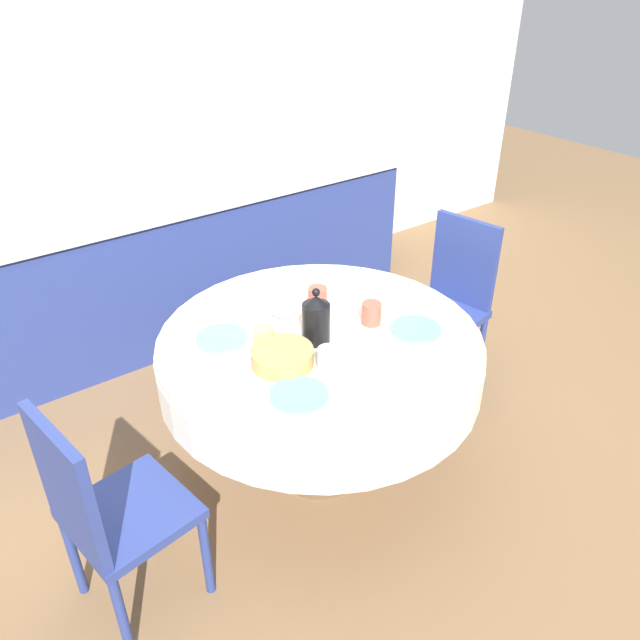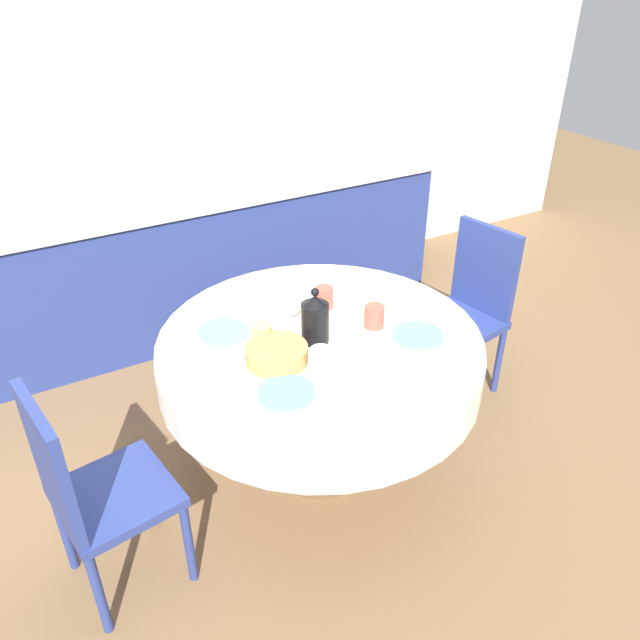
{
  "view_description": "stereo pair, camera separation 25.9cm",
  "coord_description": "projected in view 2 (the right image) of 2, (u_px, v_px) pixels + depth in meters",
  "views": [
    {
      "loc": [
        -1.32,
        -1.79,
        2.18
      ],
      "look_at": [
        0.0,
        0.0,
        0.83
      ],
      "focal_mm": 35.0,
      "sensor_mm": 36.0,
      "label": 1
    },
    {
      "loc": [
        -1.1,
        -1.93,
        2.18
      ],
      "look_at": [
        0.0,
        0.0,
        0.83
      ],
      "focal_mm": 35.0,
      "sensor_mm": 36.0,
      "label": 2
    }
  ],
  "objects": [
    {
      "name": "chair_right",
      "position": [
        90.0,
        489.0,
        2.21
      ],
      "size": [
        0.46,
        0.46,
        0.94
      ],
      "rotation": [
        0.0,
        0.0,
        -1.42
      ],
      "color": "navy",
      "rests_on": "ground_plane"
    },
    {
      "name": "chair_left",
      "position": [
        469.0,
        305.0,
        3.33
      ],
      "size": [
        0.46,
        0.46,
        0.94
      ],
      "rotation": [
        0.0,
        0.0,
        -4.53
      ],
      "color": "navy",
      "rests_on": "ground_plane"
    },
    {
      "name": "plate_far_right",
      "position": [
        348.0,
        290.0,
        2.97
      ],
      "size": [
        0.22,
        0.22,
        0.01
      ],
      "primitive_type": "cylinder",
      "color": "white",
      "rests_on": "dining_table"
    },
    {
      "name": "cup_far_right",
      "position": [
        324.0,
        298.0,
        2.82
      ],
      "size": [
        0.09,
        0.09,
        0.1
      ],
      "primitive_type": "cylinder",
      "color": "#CC4C3D",
      "rests_on": "dining_table"
    },
    {
      "name": "cup_near_left",
      "position": [
        321.0,
        360.0,
        2.4
      ],
      "size": [
        0.09,
        0.09,
        0.1
      ],
      "primitive_type": "cylinder",
      "color": "white",
      "rests_on": "dining_table"
    },
    {
      "name": "kitchen_counter",
      "position": [
        197.0,
        259.0,
        3.96
      ],
      "size": [
        3.24,
        0.64,
        0.9
      ],
      "color": "navy",
      "rests_on": "ground_plane"
    },
    {
      "name": "coffee_carafe",
      "position": [
        315.0,
        319.0,
        2.55
      ],
      "size": [
        0.12,
        0.12,
        0.25
      ],
      "color": "black",
      "rests_on": "dining_table"
    },
    {
      "name": "plate_near_right",
      "position": [
        418.0,
        335.0,
        2.63
      ],
      "size": [
        0.22,
        0.22,
        0.01
      ],
      "primitive_type": "cylinder",
      "color": "#60BCB7",
      "rests_on": "dining_table"
    },
    {
      "name": "bread_basket",
      "position": [
        277.0,
        354.0,
        2.46
      ],
      "size": [
        0.25,
        0.25,
        0.07
      ],
      "primitive_type": "cylinder",
      "color": "#AD844C",
      "rests_on": "dining_table"
    },
    {
      "name": "ground_plane",
      "position": [
        320.0,
        465.0,
        3.03
      ],
      "size": [
        12.0,
        12.0,
        0.0
      ],
      "primitive_type": "plane",
      "color": "brown"
    },
    {
      "name": "plate_near_left",
      "position": [
        286.0,
        393.0,
        2.3
      ],
      "size": [
        0.22,
        0.22,
        0.01
      ],
      "primitive_type": "cylinder",
      "color": "#60BCB7",
      "rests_on": "dining_table"
    },
    {
      "name": "plate_far_left",
      "position": [
        223.0,
        332.0,
        2.65
      ],
      "size": [
        0.22,
        0.22,
        0.01
      ],
      "primitive_type": "cylinder",
      "color": "#60BCB7",
      "rests_on": "dining_table"
    },
    {
      "name": "cup_far_left",
      "position": [
        262.0,
        335.0,
        2.56
      ],
      "size": [
        0.09,
        0.09,
        0.1
      ],
      "primitive_type": "cylinder",
      "color": "#DBB766",
      "rests_on": "dining_table"
    },
    {
      "name": "teapot",
      "position": [
        288.0,
        302.0,
        2.73
      ],
      "size": [
        0.18,
        0.13,
        0.17
      ],
      "color": "white",
      "rests_on": "dining_table"
    },
    {
      "name": "cup_near_right",
      "position": [
        374.0,
        317.0,
        2.68
      ],
      "size": [
        0.09,
        0.09,
        0.1
      ],
      "primitive_type": "cylinder",
      "color": "#CC4C3D",
      "rests_on": "dining_table"
    },
    {
      "name": "dining_table",
      "position": [
        320.0,
        360.0,
        2.7
      ],
      "size": [
        1.39,
        1.39,
        0.75
      ],
      "color": "brown",
      "rests_on": "ground_plane"
    },
    {
      "name": "wall_back",
      "position": [
        164.0,
        111.0,
        3.77
      ],
      "size": [
        7.0,
        0.05,
        2.6
      ],
      "color": "silver",
      "rests_on": "ground_plane"
    }
  ]
}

